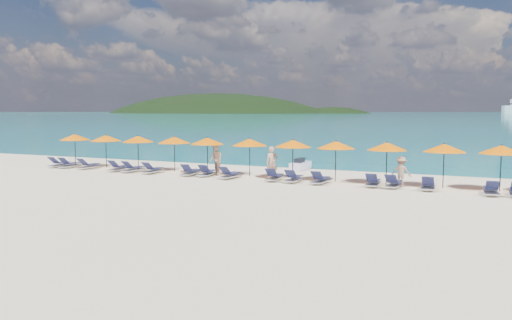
% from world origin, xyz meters
% --- Properties ---
extents(ground, '(1400.00, 1400.00, 0.00)m').
position_xyz_m(ground, '(0.00, 0.00, 0.00)').
color(ground, beige).
extents(sea, '(1600.00, 1300.00, 0.01)m').
position_xyz_m(sea, '(0.00, 660.00, 0.01)').
color(sea, '#1FA9B2').
rests_on(sea, ground).
extents(headland_main, '(374.00, 242.00, 126.50)m').
position_xyz_m(headland_main, '(-300.00, 540.00, -38.00)').
color(headland_main, black).
rests_on(headland_main, ground).
extents(headland_small, '(162.00, 126.00, 85.50)m').
position_xyz_m(headland_small, '(-150.00, 560.00, -35.00)').
color(headland_small, black).
rests_on(headland_small, ground).
extents(jetski, '(0.88, 2.12, 0.74)m').
position_xyz_m(jetski, '(0.37, 9.30, 0.31)').
color(jetski, white).
rests_on(jetski, ground).
extents(beachgoer_a, '(0.81, 0.76, 1.86)m').
position_xyz_m(beachgoer_a, '(0.41, 4.30, 0.93)').
color(beachgoer_a, tan).
rests_on(beachgoer_a, ground).
extents(beachgoer_b, '(1.03, 0.98, 1.87)m').
position_xyz_m(beachgoer_b, '(-3.40, 4.65, 0.93)').
color(beachgoer_b, tan).
rests_on(beachgoer_b, ground).
extents(beachgoer_c, '(1.03, 0.54, 1.55)m').
position_xyz_m(beachgoer_c, '(7.44, 4.53, 0.77)').
color(beachgoer_c, tan).
rests_on(beachgoer_c, ground).
extents(umbrella_0, '(2.10, 2.10, 2.28)m').
position_xyz_m(umbrella_0, '(-14.73, 4.95, 2.02)').
color(umbrella_0, black).
rests_on(umbrella_0, ground).
extents(umbrella_1, '(2.10, 2.10, 2.28)m').
position_xyz_m(umbrella_1, '(-11.97, 4.93, 2.02)').
color(umbrella_1, black).
rests_on(umbrella_1, ground).
extents(umbrella_2, '(2.10, 2.10, 2.28)m').
position_xyz_m(umbrella_2, '(-9.27, 4.88, 2.02)').
color(umbrella_2, black).
rests_on(umbrella_2, ground).
extents(umbrella_3, '(2.10, 2.10, 2.28)m').
position_xyz_m(umbrella_3, '(-6.59, 5.06, 2.02)').
color(umbrella_3, black).
rests_on(umbrella_3, ground).
extents(umbrella_4, '(2.10, 2.10, 2.28)m').
position_xyz_m(umbrella_4, '(-4.13, 4.95, 2.02)').
color(umbrella_4, black).
rests_on(umbrella_4, ground).
extents(umbrella_5, '(2.10, 2.10, 2.28)m').
position_xyz_m(umbrella_5, '(-1.27, 4.91, 2.02)').
color(umbrella_5, black).
rests_on(umbrella_5, ground).
extents(umbrella_6, '(2.10, 2.10, 2.28)m').
position_xyz_m(umbrella_6, '(1.44, 4.87, 2.02)').
color(umbrella_6, black).
rests_on(umbrella_6, ground).
extents(umbrella_7, '(2.10, 2.10, 2.28)m').
position_xyz_m(umbrella_7, '(3.93, 4.82, 2.02)').
color(umbrella_7, black).
rests_on(umbrella_7, ground).
extents(umbrella_8, '(2.10, 2.10, 2.28)m').
position_xyz_m(umbrella_8, '(6.64, 4.86, 2.02)').
color(umbrella_8, black).
rests_on(umbrella_8, ground).
extents(umbrella_9, '(2.10, 2.10, 2.28)m').
position_xyz_m(umbrella_9, '(9.43, 4.90, 2.02)').
color(umbrella_9, black).
rests_on(umbrella_9, ground).
extents(umbrella_10, '(2.10, 2.10, 2.28)m').
position_xyz_m(umbrella_10, '(12.00, 4.94, 2.02)').
color(umbrella_10, black).
rests_on(umbrella_10, ground).
extents(lounger_0, '(0.70, 1.73, 0.66)m').
position_xyz_m(lounger_0, '(-15.23, 3.94, 0.24)').
color(lounger_0, silver).
rests_on(lounger_0, ground).
extents(lounger_1, '(0.72, 1.74, 0.66)m').
position_xyz_m(lounger_1, '(-14.24, 3.88, 0.24)').
color(lounger_1, silver).
rests_on(lounger_1, ground).
extents(lounger_2, '(0.65, 1.71, 0.66)m').
position_xyz_m(lounger_2, '(-12.60, 3.90, 0.24)').
color(lounger_2, silver).
rests_on(lounger_2, ground).
extents(lounger_3, '(0.62, 1.70, 0.66)m').
position_xyz_m(lounger_3, '(-9.95, 3.77, 0.24)').
color(lounger_3, silver).
rests_on(lounger_3, ground).
extents(lounger_4, '(0.76, 1.75, 0.66)m').
position_xyz_m(lounger_4, '(-8.81, 3.74, 0.24)').
color(lounger_4, silver).
rests_on(lounger_4, ground).
extents(lounger_5, '(0.64, 1.71, 0.66)m').
position_xyz_m(lounger_5, '(-7.29, 3.72, 0.24)').
color(lounger_5, silver).
rests_on(lounger_5, ground).
extents(lounger_6, '(0.77, 1.75, 0.66)m').
position_xyz_m(lounger_6, '(-4.65, 3.79, 0.24)').
color(lounger_6, silver).
rests_on(lounger_6, ground).
extents(lounger_7, '(0.79, 1.75, 0.66)m').
position_xyz_m(lounger_7, '(-3.54, 3.92, 0.24)').
color(lounger_7, silver).
rests_on(lounger_7, ground).
extents(lounger_8, '(0.77, 1.75, 0.66)m').
position_xyz_m(lounger_8, '(-1.91, 3.60, 0.24)').
color(lounger_8, silver).
rests_on(lounger_8, ground).
extents(lounger_9, '(0.70, 1.73, 0.66)m').
position_xyz_m(lounger_9, '(0.75, 3.81, 0.24)').
color(lounger_9, silver).
rests_on(lounger_9, ground).
extents(lounger_10, '(0.64, 1.71, 0.66)m').
position_xyz_m(lounger_10, '(1.93, 3.70, 0.24)').
color(lounger_10, silver).
rests_on(lounger_10, ground).
extents(lounger_11, '(0.72, 1.73, 0.66)m').
position_xyz_m(lounger_11, '(3.42, 3.72, 0.24)').
color(lounger_11, silver).
rests_on(lounger_11, ground).
extents(lounger_12, '(0.69, 1.72, 0.66)m').
position_xyz_m(lounger_12, '(6.14, 3.92, 0.24)').
color(lounger_12, silver).
rests_on(lounger_12, ground).
extents(lounger_13, '(0.79, 1.76, 0.66)m').
position_xyz_m(lounger_13, '(7.18, 3.91, 0.24)').
color(lounger_13, silver).
rests_on(lounger_13, ground).
extents(lounger_14, '(0.71, 1.73, 0.66)m').
position_xyz_m(lounger_14, '(8.82, 3.90, 0.24)').
color(lounger_14, silver).
rests_on(lounger_14, ground).
extents(lounger_15, '(0.73, 1.74, 0.66)m').
position_xyz_m(lounger_15, '(11.59, 3.57, 0.24)').
color(lounger_15, silver).
rests_on(lounger_15, ground).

